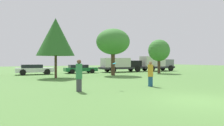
{
  "coord_description": "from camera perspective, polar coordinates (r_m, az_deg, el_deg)",
  "views": [
    {
      "loc": [
        -7.55,
        -6.06,
        1.76
      ],
      "look_at": [
        -1.18,
        5.84,
        1.58
      ],
      "focal_mm": 33.29,
      "sensor_mm": 36.0,
      "label": 1
    }
  ],
  "objects": [
    {
      "name": "ground_plane",
      "position": [
        9.84,
        23.05,
        -9.6
      ],
      "size": [
        120.0,
        120.0,
        0.0
      ],
      "primitive_type": "plane",
      "color": "#54843D"
    },
    {
      "name": "person_thrower",
      "position": [
        11.84,
        -9.05,
        -3.38
      ],
      "size": [
        0.36,
        0.36,
        1.8
      ],
      "rotation": [
        0.0,
        0.0,
        -0.02
      ],
      "color": "#3F3F47",
      "rests_on": "ground"
    },
    {
      "name": "person_catcher",
      "position": [
        14.23,
        10.52,
        -2.97
      ],
      "size": [
        0.36,
        0.36,
        1.68
      ],
      "rotation": [
        0.0,
        0.0,
        3.13
      ],
      "color": "navy",
      "rests_on": "ground"
    },
    {
      "name": "frisbee",
      "position": [
        12.67,
        0.66,
        -0.11
      ],
      "size": [
        0.22,
        0.22,
        0.08
      ],
      "color": "#19B2D8"
    },
    {
      "name": "tree_1",
      "position": [
        21.34,
        -15.22,
        6.92
      ],
      "size": [
        3.7,
        3.7,
        5.92
      ],
      "color": "#473323",
      "rests_on": "ground"
    },
    {
      "name": "tree_2",
      "position": [
        24.46,
        0.27,
        5.81
      ],
      "size": [
        3.95,
        3.95,
        5.47
      ],
      "color": "#473323",
      "rests_on": "ground"
    },
    {
      "name": "tree_3",
      "position": [
        28.91,
        12.78,
        3.37
      ],
      "size": [
        2.93,
        2.93,
        4.59
      ],
      "color": "#473323",
      "rests_on": "ground"
    },
    {
      "name": "parked_car_white",
      "position": [
        27.34,
        -20.65,
        -1.58
      ],
      "size": [
        4.53,
        2.17,
        1.24
      ],
      "rotation": [
        0.0,
        0.0,
        -0.05
      ],
      "color": "silver",
      "rests_on": "ground"
    },
    {
      "name": "parked_car_green",
      "position": [
        28.8,
        -8.77,
        -1.53
      ],
      "size": [
        4.53,
        2.04,
        1.16
      ],
      "rotation": [
        0.0,
        0.0,
        -0.05
      ],
      "color": "#196633",
      "rests_on": "ground"
    },
    {
      "name": "delivery_truck_black",
      "position": [
        31.41,
        2.32,
        -0.31
      ],
      "size": [
        6.69,
        2.57,
        2.1
      ],
      "rotation": [
        0.0,
        0.0,
        -0.05
      ],
      "color": "#2D2D33",
      "rests_on": "ground"
    },
    {
      "name": "delivery_truck_grey",
      "position": [
        35.0,
        12.01,
        0.01
      ],
      "size": [
        6.11,
        2.58,
        2.4
      ],
      "rotation": [
        0.0,
        0.0,
        -0.05
      ],
      "color": "#2D2D33",
      "rests_on": "ground"
    }
  ]
}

